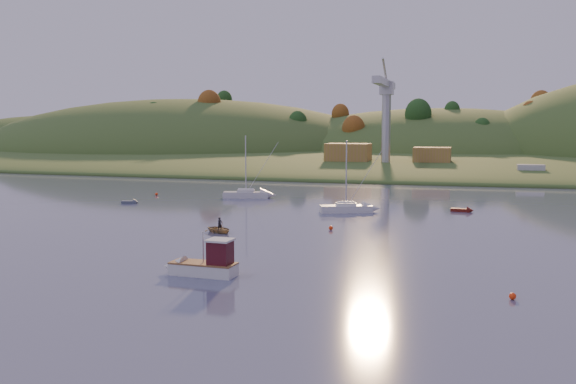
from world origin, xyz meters
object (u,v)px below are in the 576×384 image
(fishing_boat, at_px, (199,264))
(sailboat_far, at_px, (346,208))
(canoe, at_px, (220,229))
(red_tender, at_px, (465,210))
(grey_dinghy, at_px, (132,202))
(sailboat_near, at_px, (246,194))

(fishing_boat, distance_m, sailboat_far, 40.06)
(sailboat_far, xyz_separation_m, canoe, (-10.54, -20.38, -0.30))
(canoe, distance_m, red_tender, 36.87)
(canoe, bearing_deg, grey_dinghy, 80.52)
(canoe, bearing_deg, red_tender, -13.33)
(canoe, relative_size, red_tender, 1.11)
(sailboat_far, height_order, red_tender, sailboat_far)
(fishing_boat, height_order, grey_dinghy, fishing_boat)
(sailboat_far, distance_m, grey_dinghy, 33.79)
(sailboat_far, xyz_separation_m, grey_dinghy, (-33.78, 0.61, -0.47))
(canoe, height_order, red_tender, red_tender)
(fishing_boat, relative_size, sailboat_near, 0.63)
(fishing_boat, bearing_deg, sailboat_far, -93.65)
(canoe, bearing_deg, sailboat_far, 5.26)
(fishing_boat, relative_size, sailboat_far, 0.65)
(sailboat_far, bearing_deg, grey_dinghy, 156.91)
(fishing_boat, height_order, canoe, fishing_boat)
(canoe, distance_m, grey_dinghy, 31.32)
(sailboat_far, xyz_separation_m, red_tender, (15.95, 5.25, -0.45))
(sailboat_far, bearing_deg, sailboat_near, 125.31)
(sailboat_near, bearing_deg, canoe, -89.83)
(canoe, xyz_separation_m, red_tender, (26.49, 25.64, -0.15))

